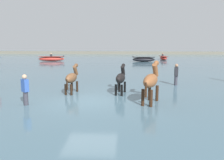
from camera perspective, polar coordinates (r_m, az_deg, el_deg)
name	(u,v)px	position (r m, az deg, el deg)	size (l,w,h in m)	color
ground_plane	(90,106)	(10.87, -5.47, -6.48)	(120.00, 120.00, 0.00)	#666051
water_surface	(107,73)	(20.58, -1.34, 1.69)	(90.00, 90.00, 0.29)	#476675
horse_lead_black	(121,79)	(11.93, 2.21, 0.29)	(0.65, 1.67, 1.81)	black
horse_trailing_bay	(72,79)	(12.25, -10.01, 0.35)	(0.60, 1.65, 1.79)	brown
horse_flank_chestnut	(151,82)	(10.23, 9.73, -0.38)	(1.05, 1.93, 2.12)	brown
boat_near_port	(51,59)	(32.63, -14.88, 5.16)	(3.59, 1.38, 1.10)	#BC382D
boat_far_offshore	(163,58)	(34.32, 12.71, 5.38)	(1.04, 2.61, 1.00)	#BC382D
boat_far_inshore	(144,59)	(30.82, 7.90, 5.12)	(2.97, 1.06, 0.75)	black
person_onlooker_left	(176,76)	(14.76, 15.70, 0.97)	(0.23, 0.34, 1.63)	#383842
person_wading_mid	(25,92)	(10.48, -20.82, -2.80)	(0.38, 0.35, 1.63)	#383842
far_shoreline	(117,53)	(48.62, 1.26, 6.66)	(80.00, 2.40, 0.81)	#706B5B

